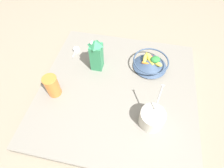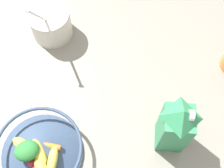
# 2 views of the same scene
# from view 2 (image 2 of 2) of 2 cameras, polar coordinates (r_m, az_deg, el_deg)

# --- Properties ---
(ground_plane) EXTENTS (6.00, 6.00, 0.00)m
(ground_plane) POSITION_cam_2_polar(r_m,az_deg,el_deg) (1.05, 0.19, -1.79)
(ground_plane) COLOR gray
(countertop) EXTENTS (1.01, 1.01, 0.05)m
(countertop) POSITION_cam_2_polar(r_m,az_deg,el_deg) (1.03, 0.19, -1.29)
(countertop) COLOR gray
(countertop) RESTS_ON ground_plane
(fruit_bowl) EXTENTS (0.25, 0.25, 0.09)m
(fruit_bowl) POSITION_cam_2_polar(r_m,az_deg,el_deg) (0.92, -13.12, -11.87)
(fruit_bowl) COLOR #384C6B
(fruit_bowl) RESTS_ON countertop
(milk_carton) EXTENTS (0.08, 0.08, 0.24)m
(milk_carton) POSITION_cam_2_polar(r_m,az_deg,el_deg) (0.85, 11.44, -7.67)
(milk_carton) COLOR #338C59
(milk_carton) RESTS_ON countertop
(yogurt_tub) EXTENTS (0.17, 0.14, 0.25)m
(yogurt_tub) POSITION_cam_2_polar(r_m,az_deg,el_deg) (1.08, -11.22, 11.01)
(yogurt_tub) COLOR silver
(yogurt_tub) RESTS_ON countertop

